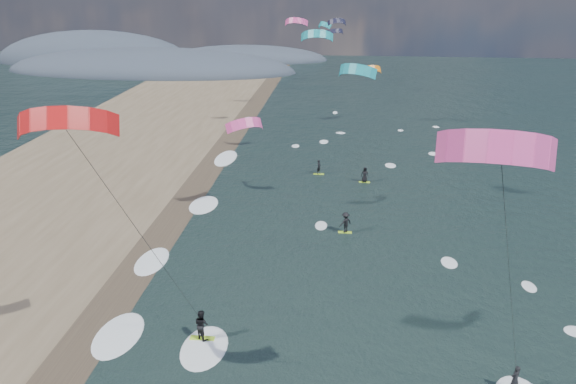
{
  "coord_description": "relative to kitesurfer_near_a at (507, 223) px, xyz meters",
  "views": [
    {
      "loc": [
        2.21,
        -20.34,
        19.57
      ],
      "look_at": [
        -1.0,
        12.0,
        7.0
      ],
      "focal_mm": 35.0,
      "sensor_mm": 36.0,
      "label": 1
    }
  ],
  "objects": [
    {
      "name": "shoreline_surf",
      "position": [
        -18.94,
        16.27,
        -11.39
      ],
      "size": [
        2.4,
        79.4,
        0.11
      ],
      "color": "white",
      "rests_on": "ground"
    },
    {
      "name": "kitesurfer_near_b",
      "position": [
        -15.92,
        3.32,
        -1.18
      ],
      "size": [
        7.24,
        8.6,
        15.31
      ],
      "color": "#BAF62B",
      "rests_on": "ground"
    },
    {
      "name": "wet_sand_strip",
      "position": [
        -20.14,
        11.52,
        -11.39
      ],
      "size": [
        3.0,
        240.0,
        0.0
      ],
      "primitive_type": "cube",
      "color": "#382D23",
      "rests_on": "ground"
    },
    {
      "name": "bg_kite_field",
      "position": [
        -8.74,
        57.61,
        0.62
      ],
      "size": [
        14.63,
        68.79,
        11.14
      ],
      "color": "#D83F8C",
      "rests_on": "ground"
    },
    {
      "name": "coastal_hills",
      "position": [
        -52.98,
        109.38,
        -11.39
      ],
      "size": [
        80.0,
        41.0,
        15.0
      ],
      "color": "#3D4756",
      "rests_on": "ground"
    },
    {
      "name": "kitesurfer_near_a",
      "position": [
        0.0,
        0.0,
        0.0
      ],
      "size": [
        7.6,
        8.47,
        15.48
      ],
      "color": "#BAF62B",
      "rests_on": "ground"
    },
    {
      "name": "far_kitesurfers",
      "position": [
        -5.28,
        28.33,
        -10.53
      ],
      "size": [
        5.83,
        15.1,
        1.79
      ],
      "color": "#BAF62B",
      "rests_on": "ground"
    }
  ]
}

